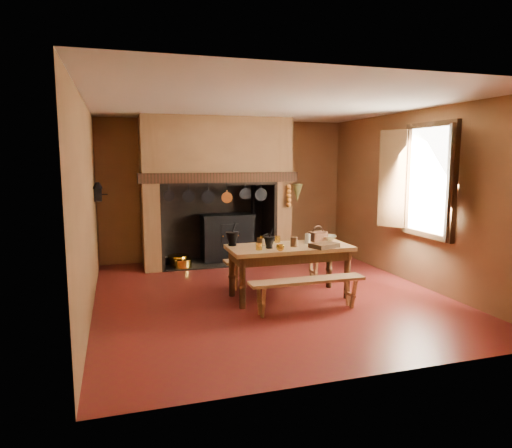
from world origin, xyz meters
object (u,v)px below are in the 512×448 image
Objects in this scene: iron_range at (228,237)px; bench_front at (307,287)px; work_table at (289,254)px; mixing_bowl at (327,238)px; coffee_grinder at (263,241)px; wicker_basket at (318,236)px.

bench_front is (0.29, -3.32, -0.15)m from iron_range.
bench_front is at bearing -90.00° from work_table.
coffee_grinder is at bearing -172.38° from mixing_bowl.
wicker_basket reaches higher than work_table.
iron_range is 5.50× the size of mixing_bowl.
wicker_basket is (0.86, -2.41, 0.37)m from iron_range.
iron_range is at bearing 98.05° from wicker_basket.
bench_front is at bearing -84.96° from iron_range.
work_table is 0.64m from wicker_basket.
mixing_bowl is at bearing -15.05° from coffee_grinder.
mixing_bowl is at bearing -0.52° from wicker_basket.
coffee_grinder is (-0.07, -2.52, 0.35)m from iron_range.
bench_front is at bearing -133.10° from wicker_basket.
work_table is at bearing -168.10° from wicker_basket.
work_table is 6.23× the size of wicker_basket.
iron_range is 1.01× the size of bench_front.
work_table is 0.43m from coffee_grinder.
work_table is 0.74m from bench_front.
bench_front is 1.29m from mixing_bowl.
mixing_bowl is at bearing 20.64° from work_table.
bench_front is 5.55× the size of wicker_basket.
iron_range reaches higher than bench_front.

